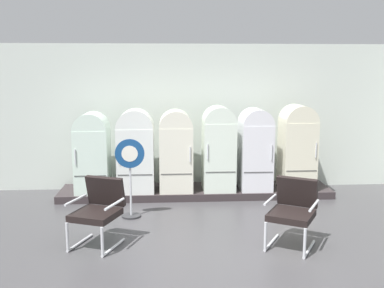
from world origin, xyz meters
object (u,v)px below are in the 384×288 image
Objects in this scene: refrigerator_2 at (176,148)px; armchair_right at (293,209)px; refrigerator_4 at (255,146)px; armchair_left at (99,208)px; refrigerator_1 at (136,148)px; refrigerator_3 at (219,146)px; refrigerator_0 at (92,150)px; sign_stand at (130,179)px; refrigerator_5 at (297,144)px.

refrigerator_2 is 2.98m from armchair_right.
armchair_left is (-2.68, -2.30, -0.44)m from refrigerator_4.
refrigerator_1 is 1.58m from refrigerator_3.
refrigerator_0 is 1.60× the size of armchair_left.
armchair_left is at bearing -139.37° from refrigerator_4.
armchair_left is (-1.15, -2.29, -0.43)m from refrigerator_2.
armchair_left is at bearing -116.60° from refrigerator_2.
armchair_right is (2.71, -0.20, 0.00)m from armchair_left.
refrigerator_1 is 1.17m from sign_stand.
refrigerator_4 is 1.66× the size of armchair_left.
refrigerator_5 is (1.54, -0.01, 0.01)m from refrigerator_3.
refrigerator_4 reaches higher than armchair_right.
refrigerator_0 is at bearing 141.57° from armchair_right.
refrigerator_2 is 1.64× the size of armchair_left.
refrigerator_0 is 0.98× the size of refrigerator_2.
refrigerator_0 reaches higher than armchair_left.
armchair_left and armchair_right have the same top height.
armchair_left is at bearing -107.58° from sign_stand.
armchair_left is at bearing -79.36° from refrigerator_0.
refrigerator_5 is at bearing -1.18° from refrigerator_4.
armchair_left is (-3.50, -2.29, -0.48)m from refrigerator_5.
armchair_right is (2.33, -2.47, -0.44)m from refrigerator_1.
armchair_left is 0.71× the size of sign_stand.
refrigerator_5 is 1.23× the size of sign_stand.
sign_stand is (-2.32, -1.16, -0.31)m from refrigerator_4.
refrigerator_1 is 1.00× the size of refrigerator_4.
refrigerator_2 is at bearing 63.40° from armchair_left.
refrigerator_3 reaches higher than armchair_left.
armchair_right is (3.15, -2.50, -0.41)m from refrigerator_0.
armchair_left is at bearing -99.64° from refrigerator_1.
refrigerator_1 reaches higher than refrigerator_2.
sign_stand reaches higher than armchair_left.
refrigerator_2 is (0.76, 0.02, -0.01)m from refrigerator_1.
refrigerator_2 reaches higher than sign_stand.
armchair_left is (-0.39, -2.27, -0.44)m from refrigerator_1.
refrigerator_3 is 2.65m from armchair_right.
refrigerator_1 is at bearing -179.75° from refrigerator_5.
refrigerator_1 reaches higher than armchair_right.
armchair_right is at bearing -107.61° from refrigerator_5.
refrigerator_0 is at bearing 100.64° from armchair_left.
armchair_right is 0.71× the size of sign_stand.
refrigerator_4 is (0.71, 0.01, -0.03)m from refrigerator_3.
refrigerator_0 is 0.93× the size of refrigerator_3.
refrigerator_0 is 2.37m from armchair_left.
refrigerator_2 is 1.54m from refrigerator_4.
refrigerator_5 is 3.36m from sign_stand.
refrigerator_3 is at bearing 179.72° from refrigerator_5.
refrigerator_2 is at bearing -0.00° from refrigerator_0.
refrigerator_1 reaches higher than sign_stand.
refrigerator_5 is (0.82, -0.02, 0.03)m from refrigerator_4.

